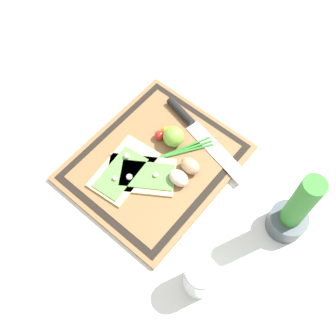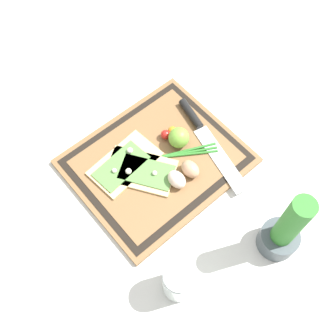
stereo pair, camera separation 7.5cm
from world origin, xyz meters
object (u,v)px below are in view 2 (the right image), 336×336
at_px(lime, 179,138).
at_px(cherry_tomato_red, 166,135).
at_px(pizza_slice_near, 124,164).
at_px(knife, 201,129).
at_px(egg_pink, 177,179).
at_px(pizza_slice_far, 143,172).
at_px(herb_pot, 284,232).
at_px(sauce_jar, 179,282).
at_px(cherry_tomato_yellow, 172,131).
at_px(egg_brown, 190,169).

bearing_deg(lime, cherry_tomato_red, -69.71).
xyz_separation_m(pizza_slice_near, cherry_tomato_red, (-0.14, 0.01, 0.01)).
distance_m(knife, egg_pink, 0.17).
xyz_separation_m(pizza_slice_near, lime, (-0.15, 0.04, 0.02)).
distance_m(pizza_slice_far, herb_pot, 0.38).
height_order(pizza_slice_far, sauce_jar, sauce_jar).
bearing_deg(herb_pot, pizza_slice_far, -70.23).
bearing_deg(cherry_tomato_yellow, lime, 76.53).
bearing_deg(cherry_tomato_yellow, pizza_slice_far, 17.05).
relative_size(knife, cherry_tomato_yellow, 13.24).
xyz_separation_m(lime, sauce_jar, (0.25, 0.28, 0.01)).
bearing_deg(cherry_tomato_red, herb_pot, 91.46).
xyz_separation_m(knife, egg_pink, (0.16, 0.08, 0.01)).
distance_m(pizza_slice_near, pizza_slice_far, 0.05).
distance_m(cherry_tomato_red, herb_pot, 0.40).
height_order(knife, egg_brown, egg_brown).
relative_size(egg_brown, egg_pink, 1.00).
bearing_deg(sauce_jar, egg_pink, -130.44).
relative_size(egg_pink, lime, 0.96).
bearing_deg(herb_pot, knife, -102.55).
distance_m(lime, sauce_jar, 0.37).
bearing_deg(pizza_slice_far, egg_pink, 120.99).
distance_m(cherry_tomato_yellow, sauce_jar, 0.41).
xyz_separation_m(pizza_slice_far, egg_pink, (-0.05, 0.08, 0.01)).
relative_size(pizza_slice_near, cherry_tomato_yellow, 8.12).
bearing_deg(egg_brown, knife, -145.12).
relative_size(pizza_slice_far, knife, 0.66).
xyz_separation_m(egg_pink, cherry_tomato_yellow, (-0.09, -0.12, -0.01)).
relative_size(pizza_slice_far, egg_brown, 3.84).
distance_m(pizza_slice_far, lime, 0.13).
bearing_deg(knife, sauce_jar, 40.12).
distance_m(knife, egg_brown, 0.14).
distance_m(cherry_tomato_yellow, herb_pot, 0.40).
distance_m(lime, cherry_tomato_red, 0.04).
relative_size(pizza_slice_near, cherry_tomato_red, 7.31).
bearing_deg(egg_brown, sauce_jar, 42.57).
xyz_separation_m(egg_brown, egg_pink, (0.05, -0.00, 0.00)).
bearing_deg(cherry_tomato_yellow, knife, 145.15).
height_order(pizza_slice_far, egg_pink, egg_pink).
height_order(cherry_tomato_yellow, herb_pot, herb_pot).
bearing_deg(knife, egg_pink, 26.14).
relative_size(cherry_tomato_red, herb_pot, 0.11).
height_order(pizza_slice_far, knife, pizza_slice_far).
bearing_deg(cherry_tomato_red, lime, 110.29).
relative_size(knife, sauce_jar, 2.75).
bearing_deg(herb_pot, cherry_tomato_red, -88.54).
height_order(pizza_slice_far, herb_pot, herb_pot).
relative_size(egg_pink, cherry_tomato_red, 2.04).
bearing_deg(pizza_slice_near, cherry_tomato_yellow, 177.35).
bearing_deg(egg_brown, lime, -113.51).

